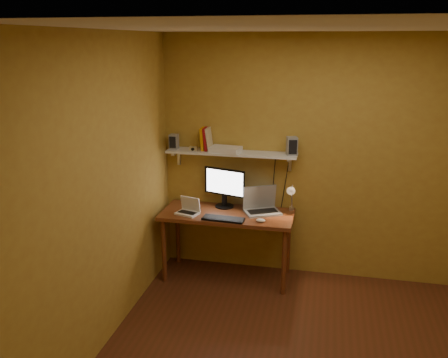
% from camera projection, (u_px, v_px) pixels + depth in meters
% --- Properties ---
extents(room, '(3.44, 3.24, 2.64)m').
position_uv_depth(room, '(314.00, 212.00, 3.49)').
color(room, '#552716').
rests_on(room, ground).
extents(desk, '(1.40, 0.60, 0.75)m').
position_uv_depth(desk, '(227.00, 220.00, 5.06)').
color(desk, maroon).
rests_on(desk, ground).
extents(wall_shelf, '(1.40, 0.25, 0.21)m').
position_uv_depth(wall_shelf, '(231.00, 153.00, 5.05)').
color(wall_shelf, silver).
rests_on(wall_shelf, room).
extents(monitor, '(0.47, 0.25, 0.43)m').
position_uv_depth(monitor, '(224.00, 186.00, 5.16)').
color(monitor, black).
rests_on(monitor, desk).
extents(laptop, '(0.44, 0.40, 0.27)m').
position_uv_depth(laptop, '(261.00, 205.00, 5.06)').
color(laptop, gray).
rests_on(laptop, desk).
extents(netbook, '(0.27, 0.23, 0.18)m').
position_uv_depth(netbook, '(189.00, 209.00, 5.01)').
color(netbook, white).
rests_on(netbook, desk).
extents(keyboard, '(0.44, 0.17, 0.02)m').
position_uv_depth(keyboard, '(223.00, 219.00, 4.84)').
color(keyboard, black).
rests_on(keyboard, desk).
extents(mouse, '(0.10, 0.07, 0.03)m').
position_uv_depth(mouse, '(261.00, 220.00, 4.78)').
color(mouse, white).
rests_on(mouse, desk).
extents(desk_lamp, '(0.09, 0.23, 0.38)m').
position_uv_depth(desk_lamp, '(291.00, 195.00, 4.96)').
color(desk_lamp, silver).
rests_on(desk_lamp, desk).
extents(speaker_left, '(0.09, 0.09, 0.16)m').
position_uv_depth(speaker_left, '(174.00, 142.00, 5.16)').
color(speaker_left, gray).
rests_on(speaker_left, wall_shelf).
extents(speaker_right, '(0.13, 0.13, 0.19)m').
position_uv_depth(speaker_right, '(292.00, 146.00, 4.88)').
color(speaker_right, gray).
rests_on(speaker_right, wall_shelf).
extents(books, '(0.13, 0.17, 0.24)m').
position_uv_depth(books, '(206.00, 139.00, 5.09)').
color(books, orange).
rests_on(books, wall_shelf).
extents(shelf_camera, '(0.09, 0.05, 0.05)m').
position_uv_depth(shelf_camera, '(193.00, 149.00, 5.05)').
color(shelf_camera, silver).
rests_on(shelf_camera, wall_shelf).
extents(router, '(0.35, 0.25, 0.05)m').
position_uv_depth(router, '(225.00, 149.00, 5.03)').
color(router, white).
rests_on(router, wall_shelf).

